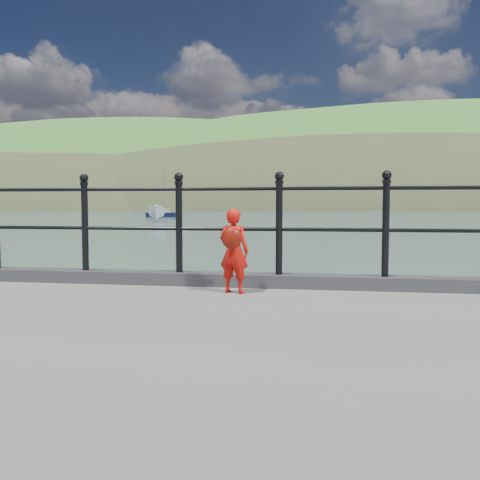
% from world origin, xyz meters
% --- Properties ---
extents(ground, '(600.00, 600.00, 0.00)m').
position_xyz_m(ground, '(0.00, 0.00, 0.00)').
color(ground, '#2D4251').
rests_on(ground, ground).
extents(kerb, '(60.00, 0.30, 0.15)m').
position_xyz_m(kerb, '(0.00, -0.15, 1.07)').
color(kerb, '#28282B').
rests_on(kerb, quay).
extents(railing, '(18.11, 0.11, 1.20)m').
position_xyz_m(railing, '(0.00, -0.15, 1.82)').
color(railing, black).
rests_on(railing, kerb).
extents(far_shore, '(830.00, 200.00, 156.00)m').
position_xyz_m(far_shore, '(38.34, 239.41, -22.57)').
color(far_shore, '#333A21').
rests_on(far_shore, ground).
extents(child, '(0.38, 0.33, 0.92)m').
position_xyz_m(child, '(0.15, -0.64, 1.47)').
color(child, red).
rests_on(child, quay).
extents(launch_white, '(3.12, 5.45, 1.98)m').
position_xyz_m(launch_white, '(-17.60, 50.42, 0.99)').
color(launch_white, white).
rests_on(launch_white, ground).
extents(sailboat_left, '(5.53, 2.01, 7.82)m').
position_xyz_m(sailboat_left, '(-23.30, 70.94, 0.34)').
color(sailboat_left, black).
rests_on(sailboat_left, ground).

